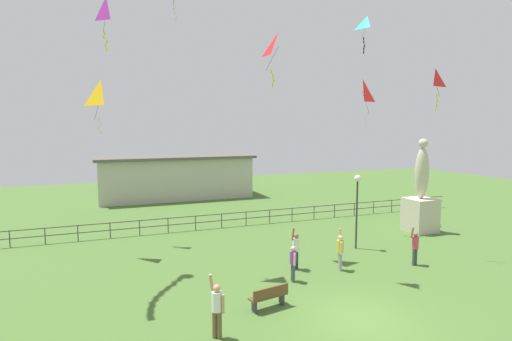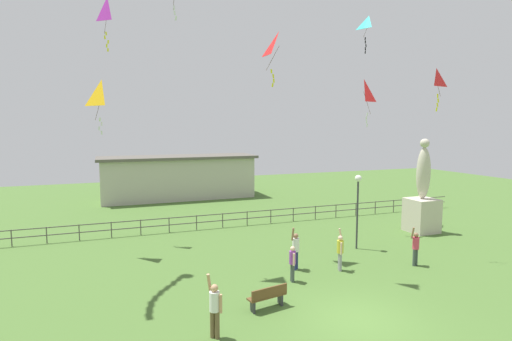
# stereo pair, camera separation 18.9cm
# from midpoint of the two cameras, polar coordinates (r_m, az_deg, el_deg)

# --- Properties ---
(ground_plane) EXTENTS (80.00, 80.00, 0.00)m
(ground_plane) POSITION_cam_midpoint_polar(r_m,az_deg,el_deg) (15.23, 14.55, -19.65)
(ground_plane) COLOR #476B2D
(statue_monument) EXTENTS (1.68, 1.68, 5.85)m
(statue_monument) POSITION_cam_midpoint_polar(r_m,az_deg,el_deg) (27.54, 22.45, -4.20)
(statue_monument) COLOR beige
(statue_monument) RESTS_ON ground_plane
(lamppost) EXTENTS (0.36, 0.36, 4.03)m
(lamppost) POSITION_cam_midpoint_polar(r_m,az_deg,el_deg) (22.45, 14.32, -3.31)
(lamppost) COLOR #38383D
(lamppost) RESTS_ON ground_plane
(park_bench) EXTENTS (1.55, 0.69, 0.85)m
(park_bench) POSITION_cam_midpoint_polar(r_m,az_deg,el_deg) (15.41, 2.03, -17.23)
(park_bench) COLOR brown
(park_bench) RESTS_ON ground_plane
(person_0) EXTENTS (0.38, 0.49, 1.93)m
(person_0) POSITION_cam_midpoint_polar(r_m,az_deg,el_deg) (19.34, 12.00, -10.85)
(person_0) COLOR #99999E
(person_0) RESTS_ON ground_plane
(person_1) EXTENTS (0.50, 0.35, 2.01)m
(person_1) POSITION_cam_midpoint_polar(r_m,az_deg,el_deg) (19.15, 5.88, -10.80)
(person_1) COLOR navy
(person_1) RESTS_ON ground_plane
(person_2) EXTENTS (0.50, 0.30, 1.88)m
(person_2) POSITION_cam_midpoint_polar(r_m,az_deg,el_deg) (21.03, 21.72, -9.84)
(person_2) COLOR #3F4C47
(person_2) RESTS_ON ground_plane
(person_3) EXTENTS (0.29, 0.46, 1.55)m
(person_3) POSITION_cam_midpoint_polar(r_m,az_deg,el_deg) (17.74, 5.45, -12.57)
(person_3) COLOR #3F4C47
(person_3) RESTS_ON ground_plane
(person_4) EXTENTS (0.44, 0.50, 2.05)m
(person_4) POSITION_cam_midpoint_polar(r_m,az_deg,el_deg) (13.36, -5.40, -18.45)
(person_4) COLOR brown
(person_4) RESTS_ON ground_plane
(kite_0) EXTENTS (0.86, 0.95, 2.84)m
(kite_0) POSITION_cam_midpoint_polar(r_m,az_deg,el_deg) (25.95, 15.08, 10.46)
(kite_0) COLOR red
(kite_1) EXTENTS (0.82, 0.78, 3.00)m
(kite_1) POSITION_cam_midpoint_polar(r_m,az_deg,el_deg) (25.65, -19.87, 20.21)
(kite_1) COLOR #B22DB2
(kite_2) EXTENTS (1.10, 0.82, 2.64)m
(kite_2) POSITION_cam_midpoint_polar(r_m,az_deg,el_deg) (20.94, 3.49, 16.84)
(kite_2) COLOR red
(kite_5) EXTENTS (0.86, 0.52, 2.11)m
(kite_5) POSITION_cam_midpoint_polar(r_m,az_deg,el_deg) (22.31, 24.17, 11.57)
(kite_5) COLOR red
(kite_6) EXTENTS (1.07, 1.17, 2.74)m
(kite_6) POSITION_cam_midpoint_polar(r_m,az_deg,el_deg) (22.29, -20.54, 9.91)
(kite_6) COLOR yellow
(kite_7) EXTENTS (1.07, 1.07, 2.46)m
(kite_7) POSITION_cam_midpoint_polar(r_m,az_deg,el_deg) (30.29, 15.69, 18.96)
(kite_7) COLOR #19B2B2
(waterfront_railing) EXTENTS (36.02, 0.06, 0.95)m
(waterfront_railing) POSITION_cam_midpoint_polar(r_m,az_deg,el_deg) (26.92, -3.80, -6.62)
(waterfront_railing) COLOR #4C4742
(waterfront_railing) RESTS_ON ground_plane
(pavilion_building) EXTENTS (14.09, 4.41, 3.92)m
(pavilion_building) POSITION_cam_midpoint_polar(r_m,az_deg,el_deg) (37.97, -10.68, -0.89)
(pavilion_building) COLOR #B7B2A3
(pavilion_building) RESTS_ON ground_plane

